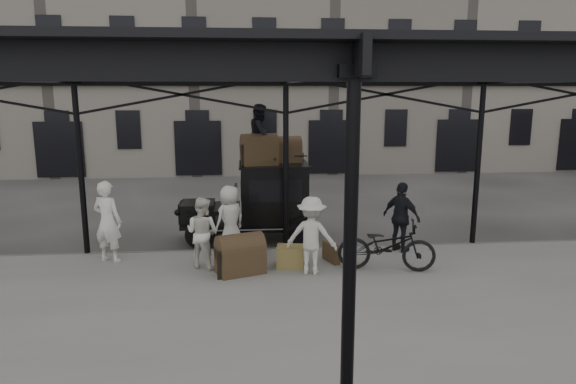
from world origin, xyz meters
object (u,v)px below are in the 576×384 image
(bicycle, at_px, (387,246))
(steamer_trunk_platform, at_px, (240,257))
(taxi, at_px, (262,198))
(steamer_trunk_roof_near, at_px, (259,152))
(porter_left, at_px, (108,221))
(porter_official, at_px, (401,217))

(bicycle, distance_m, steamer_trunk_platform, 3.29)
(bicycle, height_order, steamer_trunk_platform, bicycle)
(taxi, xyz_separation_m, steamer_trunk_roof_near, (-0.08, -0.25, 1.33))
(bicycle, bearing_deg, porter_left, 91.47)
(steamer_trunk_roof_near, bearing_deg, porter_left, -166.98)
(taxi, xyz_separation_m, porter_left, (-3.72, -1.93, -0.08))
(taxi, xyz_separation_m, bicycle, (2.67, -3.10, -0.48))
(bicycle, xyz_separation_m, steamer_trunk_roof_near, (-2.75, 2.85, 1.81))
(taxi, height_order, bicycle, taxi)
(porter_official, height_order, steamer_trunk_roof_near, steamer_trunk_roof_near)
(taxi, height_order, steamer_trunk_roof_near, steamer_trunk_roof_near)
(porter_left, relative_size, steamer_trunk_platform, 1.90)
(porter_left, bearing_deg, steamer_trunk_platform, -177.18)
(porter_left, xyz_separation_m, steamer_trunk_platform, (3.10, -1.07, -0.60))
(porter_official, xyz_separation_m, steamer_trunk_platform, (-4.02, -1.22, -0.51))
(porter_left, relative_size, steamer_trunk_roof_near, 2.05)
(taxi, relative_size, porter_official, 2.06)
(porter_left, xyz_separation_m, bicycle, (6.39, -1.17, -0.40))
(steamer_trunk_platform, bearing_deg, porter_official, -3.33)
(steamer_trunk_roof_near, bearing_deg, steamer_trunk_platform, -112.75)
(steamer_trunk_roof_near, xyz_separation_m, steamer_trunk_platform, (-0.53, -2.76, -2.00))
(taxi, relative_size, steamer_trunk_platform, 3.56)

